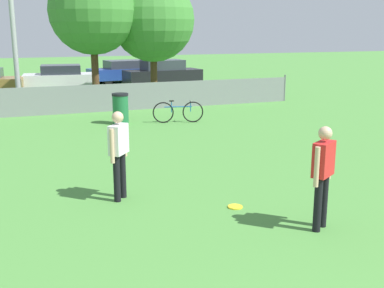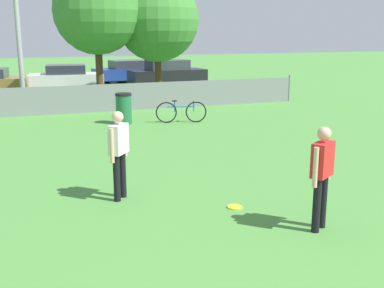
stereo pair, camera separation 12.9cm
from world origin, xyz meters
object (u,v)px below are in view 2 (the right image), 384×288
at_px(player_thrower_red, 322,170).
at_px(parked_car_dark, 168,74).
at_px(tree_far_right, 157,20).
at_px(parked_car_blue, 130,71).
at_px(trash_bin, 124,108).
at_px(frisbee_disc, 235,207).
at_px(player_receiver_white, 119,148).
at_px(bicycle_sideline, 181,112).
at_px(parked_car_white, 66,77).
at_px(tree_near_pole, 97,11).

height_order(player_thrower_red, parked_car_dark, player_thrower_red).
distance_m(tree_far_right, parked_car_blue, 8.39).
height_order(parked_car_blue, parked_car_dark, parked_car_dark).
bearing_deg(trash_bin, frisbee_disc, -88.97).
distance_m(player_receiver_white, bicycle_sideline, 8.03).
xyz_separation_m(frisbee_disc, bicycle_sideline, (1.80, 8.30, 0.37)).
bearing_deg(parked_car_dark, parked_car_blue, 112.63).
bearing_deg(player_receiver_white, bicycle_sideline, 11.53).
xyz_separation_m(bicycle_sideline, parked_car_dark, (2.99, 11.23, 0.34)).
xyz_separation_m(bicycle_sideline, parked_car_white, (-2.77, 11.52, 0.28)).
bearing_deg(player_thrower_red, player_receiver_white, 104.52).
height_order(player_thrower_red, frisbee_disc, player_thrower_red).
distance_m(tree_far_right, parked_car_white, 7.05).
bearing_deg(parked_car_blue, frisbee_disc, -106.16).
bearing_deg(tree_far_right, player_receiver_white, -109.23).
height_order(tree_far_right, player_thrower_red, tree_far_right).
bearing_deg(trash_bin, parked_car_white, 94.23).
height_order(tree_near_pole, parked_car_white, tree_near_pole).
distance_m(tree_far_right, player_thrower_red, 16.40).
bearing_deg(parked_car_white, bicycle_sideline, -70.47).
bearing_deg(tree_far_right, frisbee_disc, -100.87).
relative_size(player_thrower_red, parked_car_blue, 0.37).
relative_size(frisbee_disc, parked_car_white, 0.07).
distance_m(parked_car_blue, parked_car_dark, 3.37).
xyz_separation_m(tree_far_right, bicycle_sideline, (-1.02, -6.39, -3.28)).
distance_m(player_thrower_red, parked_car_blue, 24.01).
bearing_deg(tree_near_pole, tree_far_right, 7.72).
xyz_separation_m(tree_far_right, parked_car_white, (-3.79, 5.13, -3.00)).
height_order(bicycle_sideline, parked_car_blue, parked_car_blue).
xyz_separation_m(tree_far_right, player_receiver_white, (-4.71, -13.49, -2.65)).
height_order(tree_near_pole, parked_car_dark, tree_near_pole).
relative_size(tree_near_pole, player_receiver_white, 3.44).
bearing_deg(frisbee_disc, parked_car_white, 92.81).
bearing_deg(parked_car_white, trash_bin, -79.78).
xyz_separation_m(player_receiver_white, frisbee_disc, (1.89, -1.20, -1.00)).
bearing_deg(trash_bin, tree_near_pole, 88.71).
height_order(trash_bin, parked_car_dark, parked_car_dark).
bearing_deg(bicycle_sideline, parked_car_blue, 98.54).
height_order(tree_far_right, parked_car_dark, tree_far_right).
height_order(bicycle_sideline, parked_car_dark, parked_car_dark).
distance_m(player_thrower_red, player_receiver_white, 3.77).
bearing_deg(player_thrower_red, trash_bin, 63.41).
bearing_deg(trash_bin, tree_far_right, 63.28).
bearing_deg(parked_car_dark, tree_near_pole, -137.73).
bearing_deg(player_receiver_white, tree_far_right, 19.72).
distance_m(parked_car_white, parked_car_dark, 5.77).
bearing_deg(frisbee_disc, player_thrower_red, -57.85).
bearing_deg(frisbee_disc, trash_bin, 91.03).
bearing_deg(player_thrower_red, parked_car_white, 62.61).
bearing_deg(player_receiver_white, tree_near_pole, 30.91).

